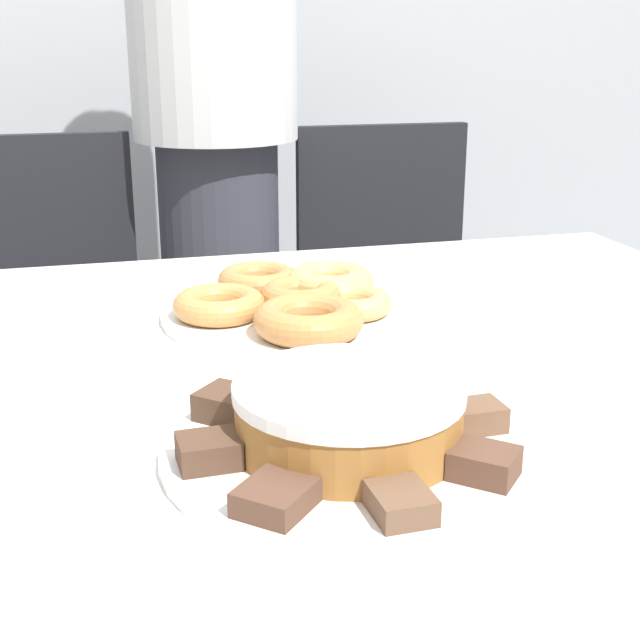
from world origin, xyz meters
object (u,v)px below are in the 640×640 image
(office_chair_left, at_px, (50,372))
(plate_donuts, at_px, (301,312))
(person_standing, at_px, (215,112))
(office_chair_right, at_px, (398,341))
(plate_cake, at_px, (348,450))
(frosted_cake, at_px, (349,414))

(office_chair_left, bearing_deg, plate_donuts, -63.27)
(person_standing, relative_size, office_chair_right, 1.97)
(office_chair_right, distance_m, plate_cake, 1.23)
(frosted_cake, bearing_deg, plate_cake, -104.04)
(person_standing, xyz_separation_m, office_chair_left, (-0.38, -0.12, -0.50))
(office_chair_left, xyz_separation_m, frosted_cake, (0.31, -1.10, 0.35))
(person_standing, height_order, plate_donuts, person_standing)
(plate_donuts, bearing_deg, plate_cake, -97.84)
(office_chair_right, distance_m, plate_donuts, 0.86)
(office_chair_right, bearing_deg, office_chair_left, -179.07)
(office_chair_right, relative_size, plate_donuts, 2.40)
(plate_donuts, distance_m, frosted_cake, 0.41)
(person_standing, xyz_separation_m, frosted_cake, (-0.07, -1.23, -0.15))
(office_chair_left, relative_size, frosted_cake, 4.34)
(frosted_cake, bearing_deg, office_chair_right, 67.84)
(plate_donuts, relative_size, frosted_cake, 1.81)
(plate_donuts, bearing_deg, person_standing, 88.91)
(person_standing, height_order, plate_cake, person_standing)
(person_standing, height_order, office_chair_left, person_standing)
(person_standing, relative_size, frosted_cake, 8.55)
(person_standing, bearing_deg, plate_donuts, -91.09)
(person_standing, xyz_separation_m, plate_donuts, (-0.02, -0.82, -0.19))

